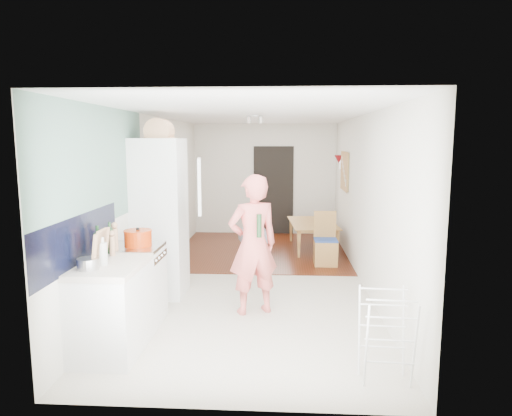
# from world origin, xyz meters

# --- Properties ---
(room_shell) EXTENTS (3.20, 7.00, 2.50)m
(room_shell) POSITION_xyz_m (0.00, 0.00, 1.25)
(room_shell) COLOR silver
(room_shell) RESTS_ON ground
(floor) EXTENTS (3.20, 7.00, 0.01)m
(floor) POSITION_xyz_m (0.00, 0.00, 0.00)
(floor) COLOR beige
(floor) RESTS_ON ground
(wood_floor_overlay) EXTENTS (3.20, 3.30, 0.01)m
(wood_floor_overlay) POSITION_xyz_m (0.00, 1.85, 0.01)
(wood_floor_overlay) COLOR #501A0F
(wood_floor_overlay) RESTS_ON room_shell
(sage_wall_panel) EXTENTS (0.02, 3.00, 1.30)m
(sage_wall_panel) POSITION_xyz_m (-1.59, -2.00, 1.85)
(sage_wall_panel) COLOR slate
(sage_wall_panel) RESTS_ON room_shell
(tile_splashback) EXTENTS (0.02, 1.90, 0.50)m
(tile_splashback) POSITION_xyz_m (-1.59, -2.55, 1.15)
(tile_splashback) COLOR black
(tile_splashback) RESTS_ON room_shell
(doorway_recess) EXTENTS (0.90, 0.04, 2.00)m
(doorway_recess) POSITION_xyz_m (0.20, 3.48, 1.00)
(doorway_recess) COLOR black
(doorway_recess) RESTS_ON room_shell
(base_cabinet) EXTENTS (0.60, 0.90, 0.86)m
(base_cabinet) POSITION_xyz_m (-1.30, -2.55, 0.43)
(base_cabinet) COLOR white
(base_cabinet) RESTS_ON room_shell
(worktop) EXTENTS (0.62, 0.92, 0.06)m
(worktop) POSITION_xyz_m (-1.30, -2.55, 0.89)
(worktop) COLOR beige
(worktop) RESTS_ON room_shell
(range_cooker) EXTENTS (0.60, 0.60, 0.88)m
(range_cooker) POSITION_xyz_m (-1.30, -1.80, 0.44)
(range_cooker) COLOR white
(range_cooker) RESTS_ON room_shell
(cooker_top) EXTENTS (0.60, 0.60, 0.04)m
(cooker_top) POSITION_xyz_m (-1.30, -1.80, 0.90)
(cooker_top) COLOR #B6B6B8
(cooker_top) RESTS_ON room_shell
(fridge_housing) EXTENTS (0.66, 0.66, 2.15)m
(fridge_housing) POSITION_xyz_m (-1.27, -0.78, 1.07)
(fridge_housing) COLOR white
(fridge_housing) RESTS_ON room_shell
(fridge_door) EXTENTS (0.14, 0.56, 0.70)m
(fridge_door) POSITION_xyz_m (-0.66, -1.08, 1.55)
(fridge_door) COLOR white
(fridge_door) RESTS_ON room_shell
(fridge_interior) EXTENTS (0.02, 0.52, 0.66)m
(fridge_interior) POSITION_xyz_m (-0.96, -0.78, 1.55)
(fridge_interior) COLOR white
(fridge_interior) RESTS_ON room_shell
(pinboard) EXTENTS (0.03, 0.90, 0.70)m
(pinboard) POSITION_xyz_m (1.58, 1.90, 1.55)
(pinboard) COLOR tan
(pinboard) RESTS_ON room_shell
(pinboard_frame) EXTENTS (0.00, 0.94, 0.74)m
(pinboard_frame) POSITION_xyz_m (1.57, 1.90, 1.55)
(pinboard_frame) COLOR #AD8242
(pinboard_frame) RESTS_ON room_shell
(wall_sconce) EXTENTS (0.18, 0.18, 0.16)m
(wall_sconce) POSITION_xyz_m (1.54, 2.55, 1.75)
(wall_sconce) COLOR maroon
(wall_sconce) RESTS_ON room_shell
(person) EXTENTS (0.87, 0.74, 2.03)m
(person) POSITION_xyz_m (0.05, -1.40, 1.02)
(person) COLOR #EA6962
(person) RESTS_ON floor
(dining_table) EXTENTS (0.83, 1.36, 0.46)m
(dining_table) POSITION_xyz_m (1.03, 1.99, 0.23)
(dining_table) COLOR #AD8242
(dining_table) RESTS_ON floor
(dining_chair) EXTENTS (0.39, 0.39, 0.91)m
(dining_chair) POSITION_xyz_m (1.15, 0.84, 0.46)
(dining_chair) COLOR #AD8242
(dining_chair) RESTS_ON floor
(stool) EXTENTS (0.44, 0.44, 0.46)m
(stool) POSITION_xyz_m (-0.08, 0.63, 0.23)
(stool) COLOR #AD8242
(stool) RESTS_ON floor
(grey_drape) EXTENTS (0.52, 0.52, 0.19)m
(grey_drape) POSITION_xyz_m (-0.08, 0.59, 0.56)
(grey_drape) COLOR slate
(grey_drape) RESTS_ON stool
(drying_rack) EXTENTS (0.44, 0.41, 0.82)m
(drying_rack) POSITION_xyz_m (1.32, -2.98, 0.41)
(drying_rack) COLOR white
(drying_rack) RESTS_ON floor
(bread_bin) EXTENTS (0.37, 0.35, 0.19)m
(bread_bin) POSITION_xyz_m (-1.22, -0.83, 2.24)
(bread_bin) COLOR tan
(bread_bin) RESTS_ON fridge_housing
(red_casserole) EXTENTS (0.38, 0.38, 0.19)m
(red_casserole) POSITION_xyz_m (-1.25, -1.79, 1.01)
(red_casserole) COLOR #BB3108
(red_casserole) RESTS_ON cooker_top
(steel_pan) EXTENTS (0.21, 0.21, 0.10)m
(steel_pan) POSITION_xyz_m (-1.42, -2.76, 0.97)
(steel_pan) COLOR #B6B6B8
(steel_pan) RESTS_ON worktop
(held_bottle) EXTENTS (0.06, 0.06, 0.28)m
(held_bottle) POSITION_xyz_m (0.13, -1.56, 1.13)
(held_bottle) COLOR #1A3D1C
(held_bottle) RESTS_ON person
(bottle_a) EXTENTS (0.07, 0.07, 0.29)m
(bottle_a) POSITION_xyz_m (-1.43, -2.49, 1.07)
(bottle_a) COLOR #1A3D1C
(bottle_a) RESTS_ON worktop
(bottle_b) EXTENTS (0.07, 0.07, 0.28)m
(bottle_b) POSITION_xyz_m (-1.44, -2.16, 1.06)
(bottle_b) COLOR #1A3D1C
(bottle_b) RESTS_ON worktop
(bottle_c) EXTENTS (0.10, 0.10, 0.22)m
(bottle_c) POSITION_xyz_m (-1.34, -2.60, 1.03)
(bottle_c) COLOR beige
(bottle_c) RESTS_ON worktop
(pepper_mill_front) EXTENTS (0.07, 0.07, 0.21)m
(pepper_mill_front) POSITION_xyz_m (-1.38, -2.25, 1.02)
(pepper_mill_front) COLOR tan
(pepper_mill_front) RESTS_ON worktop
(pepper_mill_back) EXTENTS (0.09, 0.09, 0.25)m
(pepper_mill_back) POSITION_xyz_m (-1.44, -2.02, 1.04)
(pepper_mill_back) COLOR tan
(pepper_mill_back) RESTS_ON worktop
(chopping_boards) EXTENTS (0.12, 0.26, 0.35)m
(chopping_boards) POSITION_xyz_m (-1.36, -2.60, 1.10)
(chopping_boards) COLOR tan
(chopping_boards) RESTS_ON worktop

